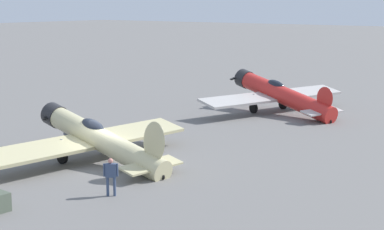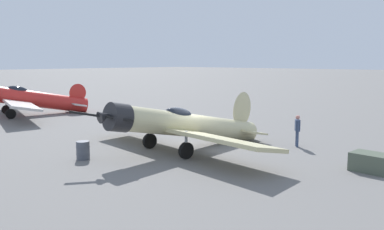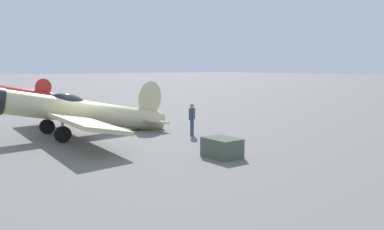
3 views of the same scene
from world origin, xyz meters
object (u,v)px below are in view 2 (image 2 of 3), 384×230
at_px(airplane_mid_apron, 23,98).
at_px(fuel_drum, 83,150).
at_px(ground_crew_mechanic, 297,128).
at_px(equipment_crate, 371,162).
at_px(airplane_foreground, 184,126).

distance_m(airplane_mid_apron, fuel_drum, 17.80).
relative_size(airplane_mid_apron, fuel_drum, 15.47).
distance_m(ground_crew_mechanic, equipment_crate, 5.29).
bearing_deg(ground_crew_mechanic, equipment_crate, -63.02).
height_order(airplane_foreground, airplane_mid_apron, airplane_mid_apron).
xyz_separation_m(ground_crew_mechanic, equipment_crate, (4.68, -2.37, -0.65)).
relative_size(airplane_foreground, ground_crew_mechanic, 7.29).
relative_size(airplane_mid_apron, ground_crew_mechanic, 7.80).
relative_size(airplane_foreground, equipment_crate, 7.96).
bearing_deg(equipment_crate, ground_crew_mechanic, 153.16).
xyz_separation_m(airplane_mid_apron, equipment_crate, (27.76, 2.15, -1.09)).
bearing_deg(ground_crew_mechanic, fuel_drum, -158.65).
relative_size(equipment_crate, fuel_drum, 1.82).
distance_m(airplane_foreground, fuel_drum, 5.21).
bearing_deg(airplane_foreground, fuel_drum, -18.21).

